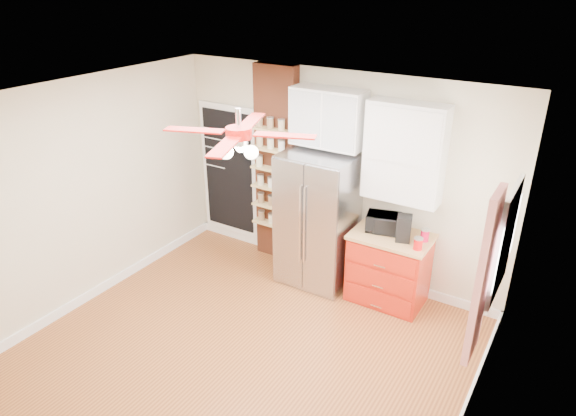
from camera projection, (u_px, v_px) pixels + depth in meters
The scene contains 21 objects.
floor at pixel (248, 349), 5.58m from camera, with size 4.50×4.50×0.00m, color #9C5927.
ceiling at pixel (238, 103), 4.45m from camera, with size 4.50×4.50×0.00m, color white.
wall_back at pixel (336, 177), 6.56m from camera, with size 4.50×0.02×2.70m, color beige.
wall_front at pixel (68, 359), 3.47m from camera, with size 4.50×0.02×2.70m, color beige.
wall_left at pixel (90, 192), 6.09m from camera, with size 0.02×4.00×2.70m, color beige.
wall_right at pixel (480, 313), 3.94m from camera, with size 0.02×4.00×2.70m, color beige.
chalkboard at pixel (229, 171), 7.45m from camera, with size 0.95×0.05×1.95m.
brick_pillar at pixel (277, 166), 6.90m from camera, with size 0.60×0.16×2.70m, color brown.
fridge at pixel (318, 220), 6.50m from camera, with size 0.90×0.70×1.75m, color #AEAEB3.
upper_glass_cabinet at pixel (328, 118), 6.11m from camera, with size 0.90×0.35×0.70m, color white.
red_cabinet at pixel (389, 268), 6.25m from camera, with size 0.94×0.64×0.90m.
upper_shelf_unit at pixel (405, 153), 5.78m from camera, with size 0.90×0.30×1.15m, color white.
window at pixel (505, 241), 4.56m from camera, with size 0.04×0.75×1.05m, color white.
curtain at pixel (483, 278), 4.20m from camera, with size 0.06×0.40×1.55m, color red.
ceiling_fan at pixel (239, 133), 4.56m from camera, with size 1.40×1.40×0.44m.
toaster_oven at pixel (383, 223), 6.11m from camera, with size 0.40×0.27×0.22m, color black.
coffee_maker at pixel (404, 228), 5.89m from camera, with size 0.16×0.18×0.31m, color black.
canister_left at pixel (418, 244), 5.73m from camera, with size 0.10×0.10×0.13m, color red.
canister_right at pixel (425, 236), 5.91m from camera, with size 0.10×0.10×0.14m, color #BA0A2F.
pantry_jar_oats at pixel (259, 161), 6.81m from camera, with size 0.09×0.09×0.14m, color beige.
pantry_jar_beans at pixel (277, 164), 6.73m from camera, with size 0.10×0.10×0.13m, color olive.
Camera 1 is at (2.69, -3.53, 3.73)m, focal length 32.00 mm.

